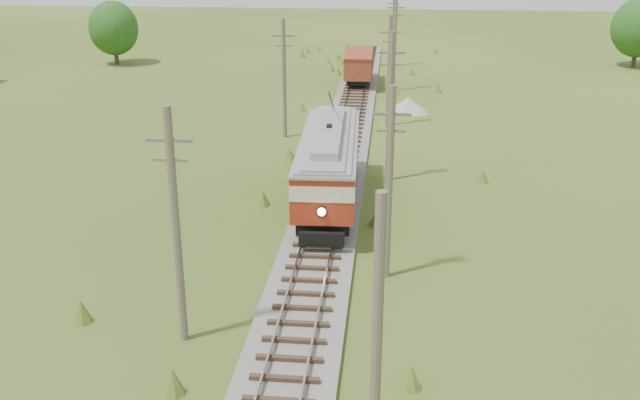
# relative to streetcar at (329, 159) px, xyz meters

# --- Properties ---
(railbed_main) EXTENTS (3.60, 96.00, 0.57)m
(railbed_main) POSITION_rel_streetcar_xyz_m (-0.00, 7.74, -2.58)
(railbed_main) COLOR #605B54
(railbed_main) RESTS_ON ground
(streetcar) EXTENTS (3.55, 13.32, 6.05)m
(streetcar) POSITION_rel_streetcar_xyz_m (0.00, 0.00, 0.00)
(streetcar) COLOR black
(streetcar) RESTS_ON ground
(gondola) EXTENTS (2.78, 8.16, 2.69)m
(gondola) POSITION_rel_streetcar_xyz_m (-0.00, 32.90, -0.76)
(gondola) COLOR black
(gondola) RESTS_ON ground
(gravel_pile) EXTENTS (3.24, 3.44, 1.18)m
(gravel_pile) POSITION_rel_streetcar_xyz_m (4.83, 22.72, -2.22)
(gravel_pile) COLOR gray
(gravel_pile) RESTS_ON ground
(utility_pole_r_1) EXTENTS (0.30, 0.30, 8.80)m
(utility_pole_r_1) POSITION_rel_streetcar_xyz_m (3.10, -21.26, 1.63)
(utility_pole_r_1) COLOR brown
(utility_pole_r_1) RESTS_ON ground
(utility_pole_r_2) EXTENTS (1.60, 0.30, 8.60)m
(utility_pole_r_2) POSITION_rel_streetcar_xyz_m (3.30, -8.26, 1.65)
(utility_pole_r_2) COLOR brown
(utility_pole_r_2) RESTS_ON ground
(utility_pole_r_3) EXTENTS (1.60, 0.30, 9.00)m
(utility_pole_r_3) POSITION_rel_streetcar_xyz_m (3.20, 4.74, 1.85)
(utility_pole_r_3) COLOR brown
(utility_pole_r_3) RESTS_ON ground
(utility_pole_r_4) EXTENTS (1.60, 0.30, 8.40)m
(utility_pole_r_4) POSITION_rel_streetcar_xyz_m (3.00, 17.74, 1.55)
(utility_pole_r_4) COLOR brown
(utility_pole_r_4) RESTS_ON ground
(utility_pole_r_5) EXTENTS (1.60, 0.30, 8.90)m
(utility_pole_r_5) POSITION_rel_streetcar_xyz_m (3.40, 30.74, 1.80)
(utility_pole_r_5) COLOR brown
(utility_pole_r_5) RESTS_ON ground
(utility_pole_r_6) EXTENTS (1.60, 0.30, 8.70)m
(utility_pole_r_6) POSITION_rel_streetcar_xyz_m (3.20, 43.74, 1.70)
(utility_pole_r_6) COLOR brown
(utility_pole_r_6) RESTS_ON ground
(utility_pole_l_a) EXTENTS (1.60, 0.30, 9.00)m
(utility_pole_l_a) POSITION_rel_streetcar_xyz_m (-4.20, -14.26, 1.85)
(utility_pole_l_a) COLOR brown
(utility_pole_l_a) RESTS_ON ground
(utility_pole_l_b) EXTENTS (1.60, 0.30, 8.60)m
(utility_pole_l_b) POSITION_rel_streetcar_xyz_m (-4.50, 13.74, 1.65)
(utility_pole_l_b) COLOR brown
(utility_pole_l_b) RESTS_ON ground
(tree_mid_a) EXTENTS (5.46, 5.46, 7.03)m
(tree_mid_a) POSITION_rel_streetcar_xyz_m (-28.00, 41.74, 1.25)
(tree_mid_a) COLOR #38281C
(tree_mid_a) RESTS_ON ground
(tree_mid_b) EXTENTS (5.88, 5.88, 7.57)m
(tree_mid_b) POSITION_rel_streetcar_xyz_m (30.00, 45.74, 1.56)
(tree_mid_b) COLOR #38281C
(tree_mid_b) RESTS_ON ground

